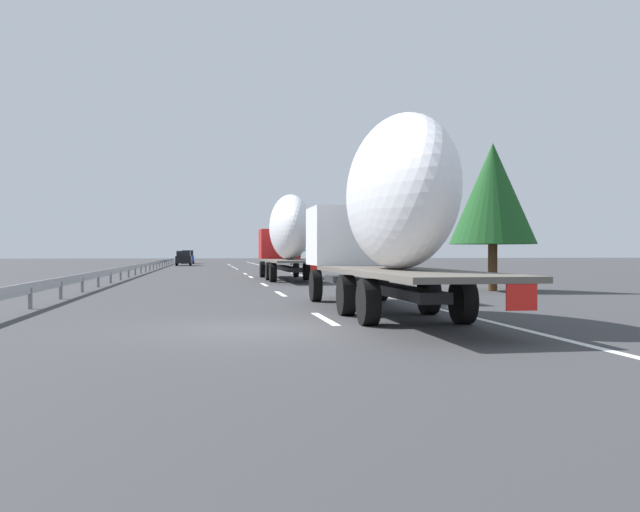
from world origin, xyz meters
TOP-DOWN VIEW (x-y plane):
  - ground_plane at (40.00, 0.00)m, footprint 260.00×260.00m
  - lane_stripe_0 at (2.00, -1.80)m, footprint 3.20×0.20m
  - lane_stripe_1 at (12.01, -1.80)m, footprint 3.20×0.20m
  - lane_stripe_2 at (19.65, -1.80)m, footprint 3.20×0.20m
  - lane_stripe_3 at (30.26, -1.80)m, footprint 3.20×0.20m
  - lane_stripe_4 at (36.91, -1.80)m, footprint 3.20×0.20m
  - lane_stripe_5 at (51.79, -1.80)m, footprint 3.20×0.20m
  - lane_stripe_6 at (64.53, -1.80)m, footprint 3.20×0.20m
  - lane_stripe_7 at (58.60, -1.80)m, footprint 3.20×0.20m
  - lane_stripe_8 at (72.35, -1.80)m, footprint 3.20×0.20m
  - lane_stripe_9 at (77.33, -1.80)m, footprint 3.20×0.20m
  - edge_line_right at (45.00, -5.50)m, footprint 110.00×0.20m
  - truck_lead at (25.00, -3.60)m, footprint 13.34×2.55m
  - truck_trailing at (2.93, -3.60)m, footprint 13.75×2.55m
  - car_black_suv at (69.15, 3.82)m, footprint 4.70×1.82m
  - car_blue_sedan at (83.38, 3.73)m, footprint 4.13×1.74m
  - road_sign at (49.13, -6.70)m, footprint 0.10×0.90m
  - tree_0 at (12.57, -10.77)m, footprint 3.62×3.62m
  - tree_1 at (55.31, -12.87)m, footprint 3.09×3.09m
  - tree_2 at (74.04, -9.81)m, footprint 3.96×3.96m
  - guardrail_median at (43.00, 6.00)m, footprint 94.00×0.10m

SIDE VIEW (x-z plane):
  - ground_plane at x=40.00m, z-range 0.00..0.00m
  - lane_stripe_0 at x=2.00m, z-range 0.00..0.01m
  - lane_stripe_1 at x=12.01m, z-range 0.00..0.01m
  - lane_stripe_2 at x=19.65m, z-range 0.00..0.01m
  - lane_stripe_3 at x=30.26m, z-range 0.00..0.01m
  - lane_stripe_4 at x=36.91m, z-range 0.00..0.01m
  - lane_stripe_5 at x=51.79m, z-range 0.00..0.01m
  - lane_stripe_6 at x=64.53m, z-range 0.00..0.01m
  - lane_stripe_7 at x=58.60m, z-range 0.00..0.01m
  - lane_stripe_8 at x=72.35m, z-range 0.00..0.01m
  - lane_stripe_9 at x=77.33m, z-range 0.00..0.01m
  - edge_line_right at x=45.00m, z-range 0.00..0.01m
  - guardrail_median at x=43.00m, z-range 0.20..0.96m
  - car_black_suv at x=69.15m, z-range 0.02..1.80m
  - car_blue_sedan at x=83.38m, z-range 0.00..1.89m
  - road_sign at x=49.13m, z-range 0.58..3.56m
  - truck_trailing at x=2.93m, z-range 0.23..5.18m
  - truck_lead at x=25.00m, z-range 0.28..5.16m
  - tree_2 at x=74.04m, z-range 0.88..7.03m
  - tree_1 at x=55.31m, z-range 0.93..6.99m
  - tree_0 at x=12.57m, z-range 0.96..7.16m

